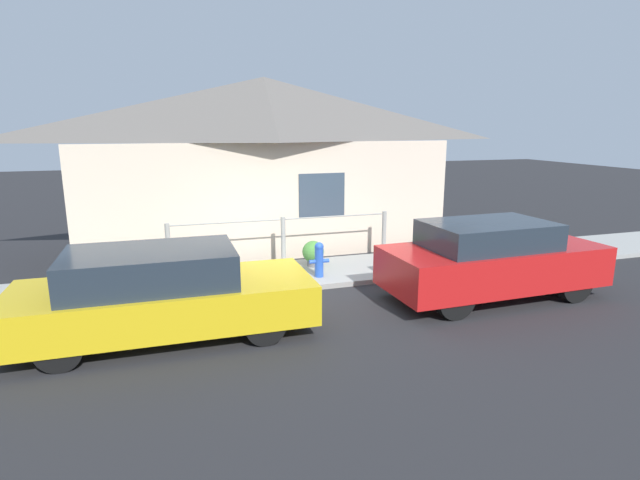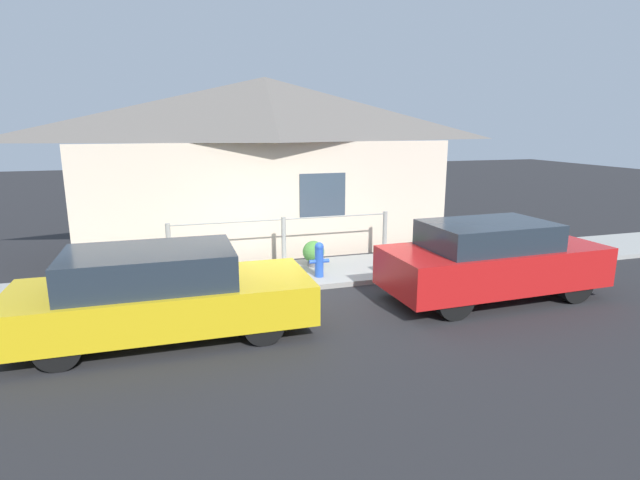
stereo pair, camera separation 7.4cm
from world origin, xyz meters
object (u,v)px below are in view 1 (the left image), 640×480
at_px(car_right, 492,259).
at_px(potted_plant_near_hydrant, 313,253).
at_px(car_left, 162,294).
at_px(fire_hydrant, 319,259).

xyz_separation_m(car_right, potted_plant_near_hydrant, (-2.55, 2.61, -0.32)).
distance_m(car_left, car_right, 5.64).
height_order(fire_hydrant, potted_plant_near_hydrant, fire_hydrant).
xyz_separation_m(fire_hydrant, potted_plant_near_hydrant, (0.11, 0.77, -0.07)).
relative_size(car_right, fire_hydrant, 5.70).
xyz_separation_m(car_left, car_right, (5.64, -0.00, 0.05)).
height_order(car_left, fire_hydrant, car_left).
bearing_deg(potted_plant_near_hydrant, car_left, -139.92).
height_order(car_left, car_right, car_right).
distance_m(fire_hydrant, potted_plant_near_hydrant, 0.78).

